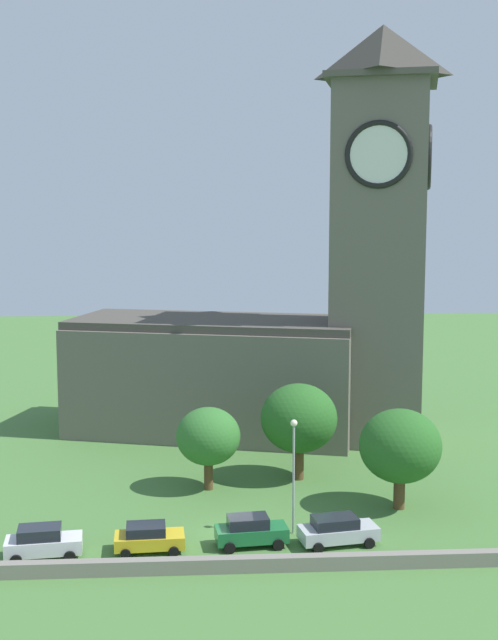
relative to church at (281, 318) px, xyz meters
The scene contains 11 objects.
ground_plane 14.66m from the church, 122.63° to the right, with size 200.00×200.00×0.00m, color #477538.
church is the anchor object (origin of this frame).
quay_barrier 31.28m from the church, 100.54° to the right, with size 44.23×0.70×0.85m, color gray.
car_white 32.72m from the church, 122.11° to the right, with size 4.59×2.61×1.89m.
car_yellow 29.60m from the church, 112.10° to the right, with size 4.24×2.45×1.64m.
car_green 27.61m from the church, 99.79° to the right, with size 4.49×2.51×1.86m.
car_silver 27.38m from the church, 88.00° to the right, with size 4.99×2.90×1.75m.
streetlamp_west_mid 24.38m from the church, 93.85° to the right, with size 0.44×0.44×7.32m.
tree_by_tower 17.70m from the church, 114.52° to the right, with size 4.66×4.66×6.08m.
tree_riverside_east 14.27m from the church, 89.82° to the right, with size 5.77×5.77×7.33m.
tree_riverside_west 21.55m from the church, 72.72° to the right, with size 5.57×5.57×6.90m.
Camera 1 is at (-2.04, -49.74, 19.86)m, focal length 46.37 mm.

